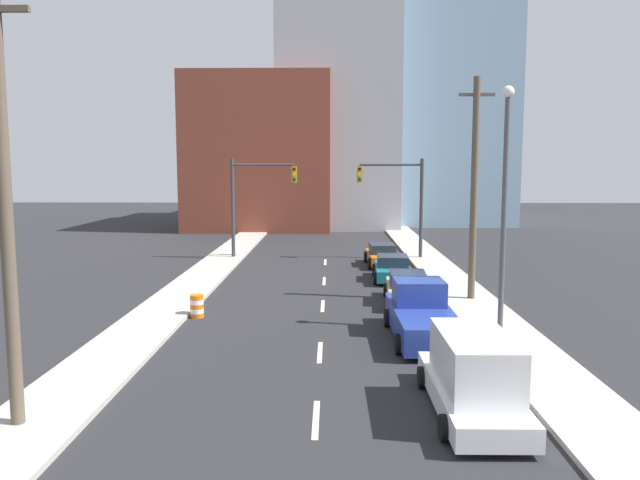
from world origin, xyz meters
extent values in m
cube|color=#ADA89E|center=(-6.82, 44.27, 0.08)|extent=(2.54, 88.55, 0.16)
cube|color=#ADA89E|center=(6.82, 44.27, 0.08)|extent=(2.54, 88.55, 0.16)
cube|color=beige|center=(0.00, 8.64, 0.00)|extent=(0.16, 2.40, 0.01)
cube|color=beige|center=(0.00, 14.25, 0.00)|extent=(0.16, 2.40, 0.01)
cube|color=beige|center=(0.00, 21.26, 0.00)|extent=(0.16, 2.40, 0.01)
cube|color=beige|center=(0.00, 27.33, 0.00)|extent=(0.16, 2.40, 0.01)
cube|color=beige|center=(0.00, 34.10, 0.00)|extent=(0.16, 2.40, 0.01)
cube|color=brown|center=(-6.73, 58.82, 7.49)|extent=(14.00, 16.00, 14.98)
cube|color=#A8A8AD|center=(1.04, 62.82, 12.18)|extent=(12.00, 20.00, 24.35)
cube|color=#8CADC6|center=(12.95, 66.82, 16.34)|extent=(13.00, 20.00, 32.68)
cylinder|color=#38383D|center=(-6.23, 35.42, 3.37)|extent=(0.24, 0.24, 6.73)
cylinder|color=#38383D|center=(-4.16, 35.42, 6.33)|extent=(4.15, 0.16, 0.16)
cube|color=#B79319|center=(-2.08, 35.42, 5.70)|extent=(0.34, 0.32, 1.10)
cylinder|color=#4C0C0C|center=(-2.08, 35.25, 6.04)|extent=(0.22, 0.04, 0.22)
cylinder|color=yellow|center=(-2.08, 35.25, 5.70)|extent=(0.22, 0.04, 0.22)
cylinder|color=#0C3F14|center=(-2.08, 35.25, 5.36)|extent=(0.22, 0.04, 0.22)
cylinder|color=#38383D|center=(6.40, 35.42, 3.37)|extent=(0.24, 0.24, 6.73)
cylinder|color=#38383D|center=(4.33, 35.42, 6.33)|extent=(4.15, 0.16, 0.16)
cube|color=#B79319|center=(2.25, 35.42, 5.70)|extent=(0.34, 0.32, 1.10)
cylinder|color=#4C0C0C|center=(2.25, 35.25, 6.04)|extent=(0.22, 0.04, 0.22)
cylinder|color=yellow|center=(2.25, 35.25, 5.70)|extent=(0.22, 0.04, 0.22)
cylinder|color=#0C3F14|center=(2.25, 35.25, 5.36)|extent=(0.22, 0.04, 0.22)
cylinder|color=brown|center=(-7.11, 7.92, 5.26)|extent=(0.32, 0.32, 10.51)
cylinder|color=brown|center=(6.88, 22.31, 5.11)|extent=(0.32, 0.32, 10.23)
cube|color=brown|center=(6.88, 22.31, 9.43)|extent=(1.60, 0.14, 0.14)
cylinder|color=orange|center=(-5.20, 19.02, 0.10)|extent=(0.56, 0.56, 0.19)
cylinder|color=white|center=(-5.20, 19.02, 0.29)|extent=(0.56, 0.56, 0.19)
cylinder|color=orange|center=(-5.20, 19.02, 0.47)|extent=(0.56, 0.56, 0.19)
cylinder|color=white|center=(-5.20, 19.02, 0.67)|extent=(0.56, 0.56, 0.19)
cylinder|color=orange|center=(-5.20, 19.02, 0.85)|extent=(0.56, 0.56, 0.19)
cylinder|color=#4C4C51|center=(6.78, 16.94, 4.36)|extent=(0.20, 0.20, 8.71)
sphere|color=white|center=(6.78, 16.94, 8.93)|extent=(0.44, 0.44, 0.44)
cube|color=silver|center=(3.96, 9.20, 0.45)|extent=(1.94, 5.55, 0.57)
cube|color=silver|center=(3.96, 8.92, 1.43)|extent=(1.70, 3.44, 1.37)
cylinder|color=black|center=(2.96, 10.91, 0.31)|extent=(0.22, 0.62, 0.62)
cylinder|color=black|center=(4.93, 10.92, 0.31)|extent=(0.22, 0.62, 0.62)
cylinder|color=black|center=(2.98, 7.47, 0.31)|extent=(0.22, 0.62, 0.62)
cylinder|color=black|center=(4.95, 7.48, 0.31)|extent=(0.22, 0.62, 0.62)
cube|color=navy|center=(3.68, 15.91, 0.65)|extent=(2.18, 5.88, 0.93)
cube|color=navy|center=(3.67, 16.78, 1.58)|extent=(1.86, 1.78, 0.91)
cylinder|color=black|center=(2.58, 17.70, 0.35)|extent=(0.23, 0.70, 0.70)
cylinder|color=black|center=(4.73, 17.74, 0.35)|extent=(0.23, 0.70, 0.70)
cylinder|color=black|center=(2.64, 14.08, 0.35)|extent=(0.23, 0.70, 0.70)
cylinder|color=black|center=(4.79, 14.11, 0.35)|extent=(0.23, 0.70, 0.70)
cube|color=tan|center=(3.88, 21.91, 0.51)|extent=(2.08, 4.54, 0.66)
cube|color=#1E2838|center=(3.88, 21.91, 1.15)|extent=(1.72, 2.09, 0.61)
cylinder|color=black|center=(3.02, 23.34, 0.32)|extent=(0.26, 0.66, 0.64)
cylinder|color=black|center=(4.90, 23.23, 0.32)|extent=(0.26, 0.66, 0.64)
cylinder|color=black|center=(2.86, 20.59, 0.32)|extent=(0.26, 0.66, 0.64)
cylinder|color=black|center=(4.74, 20.48, 0.32)|extent=(0.26, 0.66, 0.64)
cube|color=#196B75|center=(3.76, 27.68, 0.50)|extent=(2.03, 4.42, 0.60)
cube|color=#1E2838|center=(3.76, 27.68, 1.09)|extent=(1.71, 2.02, 0.58)
cylinder|color=black|center=(2.85, 29.06, 0.35)|extent=(0.25, 0.72, 0.71)
cylinder|color=black|center=(4.77, 28.98, 0.35)|extent=(0.25, 0.72, 0.71)
cylinder|color=black|center=(2.74, 26.37, 0.35)|extent=(0.25, 0.72, 0.71)
cylinder|color=black|center=(4.67, 26.29, 0.35)|extent=(0.25, 0.72, 0.71)
cube|color=orange|center=(3.60, 32.76, 0.50)|extent=(1.87, 4.52, 0.60)
cube|color=#1E2838|center=(3.60, 32.76, 1.09)|extent=(1.59, 2.06, 0.58)
cylinder|color=black|center=(2.66, 34.12, 0.35)|extent=(0.24, 0.71, 0.71)
cylinder|color=black|center=(4.45, 34.17, 0.35)|extent=(0.24, 0.71, 0.71)
cylinder|color=black|center=(2.75, 31.35, 0.35)|extent=(0.24, 0.71, 0.71)
cylinder|color=black|center=(4.54, 31.41, 0.35)|extent=(0.24, 0.71, 0.71)
camera|label=1|loc=(0.36, -6.22, 6.27)|focal=35.00mm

